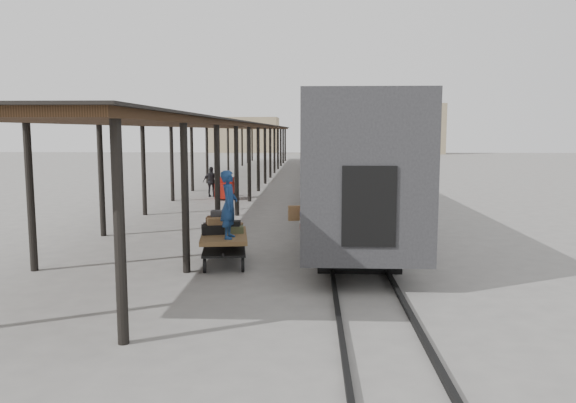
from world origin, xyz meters
The scene contains 11 objects.
ground centered at (0.00, 0.00, 0.00)m, with size 160.00×160.00×0.00m, color slate.
train centered at (3.19, 33.79, 2.69)m, with size 3.45×76.01×4.01m.
canopy centered at (-3.40, 24.00, 4.00)m, with size 4.90×64.30×4.15m.
rails centered at (3.20, 34.00, 0.06)m, with size 1.54×150.00×0.12m.
building_far centered at (14.00, 78.00, 4.00)m, with size 18.00×10.00×8.00m, color tan.
building_left centered at (-10.00, 82.00, 3.00)m, with size 12.00×8.00×6.00m, color tan.
baggage_cart centered at (-0.50, -1.02, 0.65)m, with size 1.57×2.55×0.86m.
suitcase_stack centered at (-0.65, -0.73, 1.06)m, with size 1.25×1.21×0.59m.
luggage_tug centered at (-2.78, 13.86, 0.54)m, with size 0.95×1.41×1.18m.
porter centered at (-0.25, -1.67, 1.77)m, with size 0.66×0.43×1.81m, color navy.
pedestrian centered at (-3.70, 14.93, 0.85)m, with size 1.00×0.41×1.70m, color black.
Camera 1 is at (1.93, -16.32, 3.71)m, focal length 35.00 mm.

